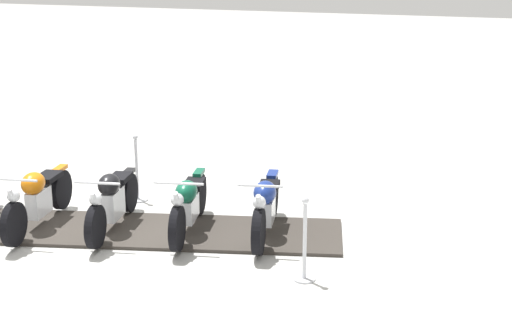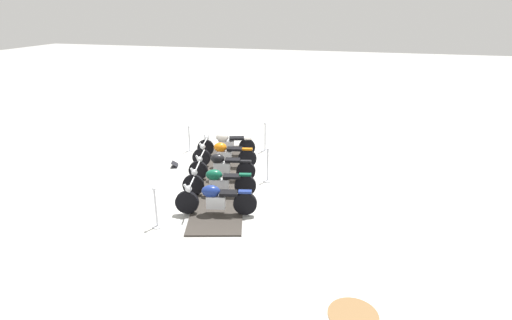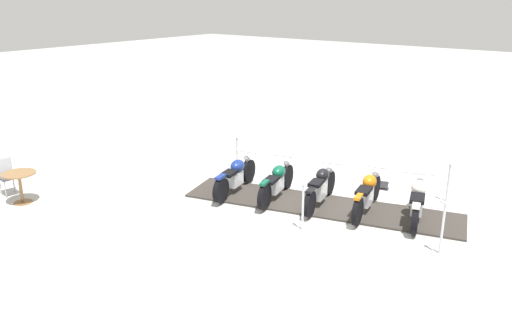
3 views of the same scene
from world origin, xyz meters
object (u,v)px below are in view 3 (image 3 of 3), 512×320
info_placard (382,187)px  stanchion_right_front (448,188)px  stanchion_left_front (441,238)px  stanchion_left_mid (303,215)px  motorcycle_black (321,186)px  cafe_table (20,180)px  motorcycle_cream (418,200)px  cafe_chair_near_table (7,174)px  motorcycle_forest (277,181)px  stanchion_right_rear (237,160)px  motorcycle_navy (236,175)px  motorcycle_copper (368,193)px

info_placard → stanchion_right_front: bearing=-10.3°
stanchion_left_front → stanchion_left_mid: (0.76, -2.74, 0.01)m
motorcycle_black → cafe_table: bearing=113.7°
motorcycle_black → cafe_table: size_ratio=2.66×
motorcycle_cream → cafe_chair_near_table: motorcycle_cream is taller
motorcycle_forest → stanchion_left_front: 4.24m
motorcycle_cream → stanchion_left_mid: bearing=121.1°
stanchion_right_rear → cafe_table: 5.69m
stanchion_left_mid → stanchion_right_rear: 4.07m
stanchion_left_front → stanchion_right_rear: 6.39m
motorcycle_cream → stanchion_left_mid: 2.70m
stanchion_left_mid → cafe_table: bearing=-65.5°
motorcycle_navy → stanchion_right_rear: (-1.21, -0.96, -0.09)m
motorcycle_forest → stanchion_left_mid: (1.13, 1.48, -0.12)m
stanchion_left_mid → motorcycle_black: bearing=-164.6°
motorcycle_black → cafe_table: (4.33, -5.94, 0.09)m
stanchion_left_mid → stanchion_right_front: bearing=151.1°
stanchion_left_front → info_placard: bearing=-137.6°
motorcycle_copper → cafe_table: bearing=112.3°
motorcycle_cream → motorcycle_copper: (0.29, -1.08, 0.01)m
cafe_table → motorcycle_black: bearing=126.1°
motorcycle_black → motorcycle_navy: size_ratio=0.98×
motorcycle_cream → motorcycle_forest: motorcycle_forest is taller
motorcycle_black → stanchion_right_rear: 3.19m
stanchion_left_front → cafe_chair_near_table: bearing=-70.2°
motorcycle_navy → stanchion_left_mid: bearing=-120.5°
stanchion_left_front → cafe_table: size_ratio=1.44×
motorcycle_black → info_placard: 2.15m
motorcycle_copper → cafe_chair_near_table: size_ratio=2.33×
motorcycle_cream → stanchion_left_front: size_ratio=1.82×
cafe_chair_near_table → info_placard: bearing=46.2°
stanchion_right_rear → cafe_chair_near_table: (4.84, -3.64, 0.15)m
motorcycle_black → stanchion_left_mid: 1.49m
motorcycle_cream → motorcycle_black: size_ratio=0.99×
motorcycle_cream → motorcycle_navy: (1.20, -4.34, -0.01)m
motorcycle_copper → stanchion_left_mid: stanchion_left_mid is taller
motorcycle_black → motorcycle_copper: bearing=-86.9°
motorcycle_cream → stanchion_right_rear: 5.29m
stanchion_left_front → stanchion_left_mid: size_ratio=1.01×
stanchion_right_front → stanchion_left_mid: stanchion_left_mid is taller
motorcycle_navy → cafe_table: motorcycle_navy is taller
motorcycle_copper → cafe_table: motorcycle_copper is taller
stanchion_left_front → cafe_table: 9.79m
stanchion_left_mid → info_placard: size_ratio=2.89×
cafe_table → motorcycle_navy: bearing=134.6°
motorcycle_copper → stanchion_left_front: (0.97, 2.05, -0.16)m
stanchion_left_mid → cafe_chair_near_table: stanchion_left_mid is taller
motorcycle_cream → motorcycle_copper: motorcycle_copper is taller
motorcycle_black → stanchion_right_front: bearing=-60.4°
motorcycle_cream → cafe_chair_near_table: (4.83, -8.93, 0.04)m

